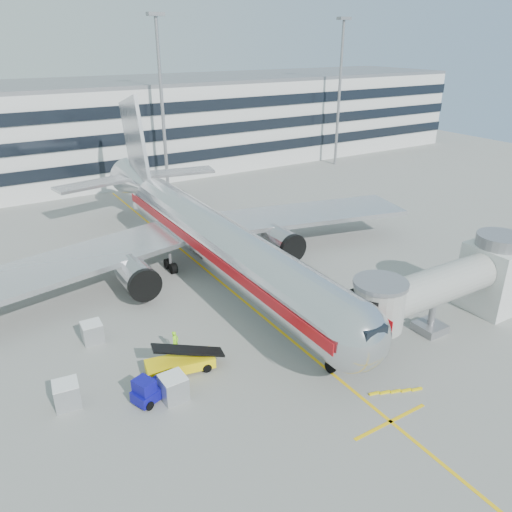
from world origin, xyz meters
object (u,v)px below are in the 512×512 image
cargo_container_right (92,332)px  ramp_worker (175,342)px  main_jet (207,234)px  cargo_container_front (173,387)px  baggage_tug (149,390)px  belt_loader (180,363)px  cargo_container_left (67,394)px

cargo_container_right → ramp_worker: size_ratio=0.89×
main_jet → ramp_worker: (-8.57, -11.59, -3.31)m
main_jet → cargo_container_front: main_jet is taller
baggage_tug → ramp_worker: 5.61m
main_jet → belt_loader: (-9.20, -13.91, -3.54)m
main_jet → cargo_container_front: bearing=-123.2°
main_jet → cargo_container_front: size_ratio=29.45×
belt_loader → baggage_tug: (-3.05, -1.91, 0.11)m
main_jet → ramp_worker: main_jet is taller
baggage_tug → cargo_container_right: bearing=98.3°
baggage_tug → cargo_container_left: baggage_tug is taller
belt_loader → cargo_container_front: 2.99m
main_jet → cargo_container_left: main_jet is taller
main_jet → baggage_tug: (-12.25, -15.83, -3.43)m
cargo_container_right → ramp_worker: bearing=-44.4°
baggage_tug → cargo_container_front: bearing=-23.1°
main_jet → cargo_container_front: (-10.77, -16.46, -3.37)m
belt_loader → cargo_container_front: bearing=-121.8°
main_jet → belt_loader: main_jet is taller
main_jet → cargo_container_right: bearing=-153.8°
baggage_tug → cargo_container_front: size_ratio=1.63×
belt_loader → cargo_container_left: size_ratio=2.97×
belt_loader → ramp_worker: bearing=74.9°
cargo_container_right → baggage_tug: bearing=-81.7°
belt_loader → ramp_worker: belt_loader is taller
cargo_container_left → cargo_container_right: 7.56m
main_jet → ramp_worker: bearing=-126.5°
cargo_container_front → ramp_worker: 5.34m
belt_loader → cargo_container_left: 7.82m
cargo_container_right → cargo_container_front: size_ratio=0.95×
cargo_container_front → baggage_tug: bearing=156.9°
belt_loader → cargo_container_front: belt_loader is taller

